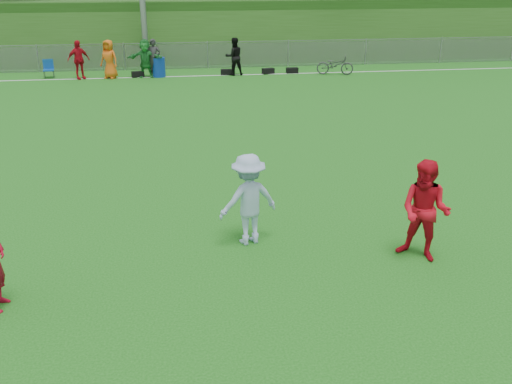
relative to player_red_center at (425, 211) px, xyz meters
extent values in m
plane|color=#165512|center=(-2.63, -0.12, -0.91)|extent=(120.00, 120.00, 0.00)
cube|color=white|center=(-2.63, 17.88, -0.91)|extent=(60.00, 0.10, 0.01)
cube|color=gray|center=(-2.63, 19.88, -0.31)|extent=(58.00, 0.02, 1.20)
cube|color=gray|center=(-2.63, 19.88, 0.34)|extent=(58.00, 0.04, 0.04)
cube|color=#224E15|center=(-2.63, 30.88, 0.59)|extent=(120.00, 18.00, 3.00)
imported|color=red|center=(-8.46, 17.88, -0.06)|extent=(1.07, 0.85, 1.69)
imported|color=orange|center=(-7.13, 17.88, -0.06)|extent=(0.98, 0.86, 1.69)
imported|color=#227F31|center=(-5.54, 17.88, -0.06)|extent=(1.62, 0.67, 1.69)
imported|color=#2B2B2E|center=(-5.16, 17.88, -0.06)|extent=(0.69, 0.54, 1.69)
imported|color=black|center=(-1.53, 17.88, -0.06)|extent=(0.92, 0.77, 1.69)
cube|color=black|center=(-5.93, 17.98, -0.78)|extent=(0.60, 0.40, 0.26)
cube|color=black|center=(-1.87, 17.98, -0.78)|extent=(0.58, 0.34, 0.26)
cube|color=black|center=(0.07, 17.98, -0.78)|extent=(0.61, 0.43, 0.26)
cube|color=black|center=(1.22, 17.98, -0.78)|extent=(0.56, 0.30, 0.26)
imported|color=red|center=(0.00, 0.00, 0.00)|extent=(1.12, 1.10, 1.82)
imported|color=#A3BEE3|center=(-2.95, 1.03, -0.04)|extent=(1.26, 0.95, 1.73)
cylinder|color=#0F34A5|center=(-4.97, 17.94, -0.48)|extent=(0.66, 0.66, 0.86)
cube|color=#0E469B|center=(-9.88, 18.30, -0.55)|extent=(0.50, 0.50, 0.05)
cube|color=#0E469B|center=(-9.91, 18.51, -0.32)|extent=(0.45, 0.09, 0.45)
imported|color=#303133|center=(3.11, 17.37, -0.47)|extent=(1.78, 1.01, 0.88)
camera|label=1|loc=(-4.11, -8.51, 4.02)|focal=40.00mm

